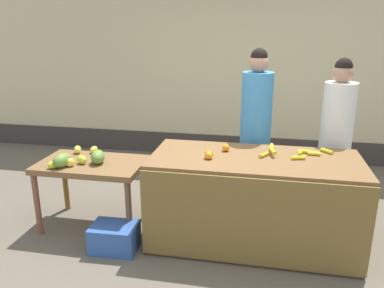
# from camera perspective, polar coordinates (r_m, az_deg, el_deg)

# --- Properties ---
(ground_plane) EXTENTS (24.00, 24.00, 0.00)m
(ground_plane) POSITION_cam_1_polar(r_m,az_deg,el_deg) (4.06, 3.49, -13.69)
(ground_plane) COLOR #665B4C
(market_wall_back) EXTENTS (9.74, 0.23, 3.25)m
(market_wall_back) POSITION_cam_1_polar(r_m,az_deg,el_deg) (6.17, 7.19, 12.54)
(market_wall_back) COLOR beige
(market_wall_back) RESTS_ON ground
(fruit_stall_counter) EXTENTS (2.00, 0.91, 0.89)m
(fruit_stall_counter) POSITION_cam_1_polar(r_m,az_deg,el_deg) (3.82, 9.15, -8.43)
(fruit_stall_counter) COLOR brown
(fruit_stall_counter) RESTS_ON ground
(side_table_wooden) EXTENTS (1.09, 0.67, 0.73)m
(side_table_wooden) POSITION_cam_1_polar(r_m,az_deg,el_deg) (4.14, -14.78, -3.87)
(side_table_wooden) COLOR brown
(side_table_wooden) RESTS_ON ground
(banana_bunch_pile) EXTENTS (0.72, 0.36, 0.07)m
(banana_bunch_pile) POSITION_cam_1_polar(r_m,az_deg,el_deg) (3.80, 15.18, -1.19)
(banana_bunch_pile) COLOR gold
(banana_bunch_pile) RESTS_ON fruit_stall_counter
(orange_pile) EXTENTS (0.21, 0.34, 0.08)m
(orange_pile) POSITION_cam_1_polar(r_m,az_deg,el_deg) (3.64, 3.39, -1.27)
(orange_pile) COLOR orange
(orange_pile) RESTS_ON fruit_stall_counter
(mango_papaya_pile) EXTENTS (0.56, 0.66, 0.14)m
(mango_papaya_pile) POSITION_cam_1_polar(r_m,az_deg,el_deg) (4.07, -16.77, -2.04)
(mango_papaya_pile) COLOR yellow
(mango_papaya_pile) RESTS_ON side_table_wooden
(vendor_woman_blue_shirt) EXTENTS (0.34, 0.34, 1.87)m
(vendor_woman_blue_shirt) POSITION_cam_1_polar(r_m,az_deg,el_deg) (4.30, 9.49, 1.64)
(vendor_woman_blue_shirt) COLOR #33333D
(vendor_woman_blue_shirt) RESTS_ON ground
(vendor_woman_white_shirt) EXTENTS (0.34, 0.34, 1.78)m
(vendor_woman_white_shirt) POSITION_cam_1_polar(r_m,az_deg,el_deg) (4.43, 20.72, 0.53)
(vendor_woman_white_shirt) COLOR #33333D
(vendor_woman_white_shirt) RESTS_ON ground
(produce_crate) EXTENTS (0.45, 0.34, 0.26)m
(produce_crate) POSITION_cam_1_polar(r_m,az_deg,el_deg) (3.86, -11.56, -13.58)
(produce_crate) COLOR #3359A5
(produce_crate) RESTS_ON ground
(produce_sack) EXTENTS (0.36, 0.30, 0.55)m
(produce_sack) POSITION_cam_1_polar(r_m,az_deg,el_deg) (4.77, -1.31, -5.08)
(produce_sack) COLOR maroon
(produce_sack) RESTS_ON ground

